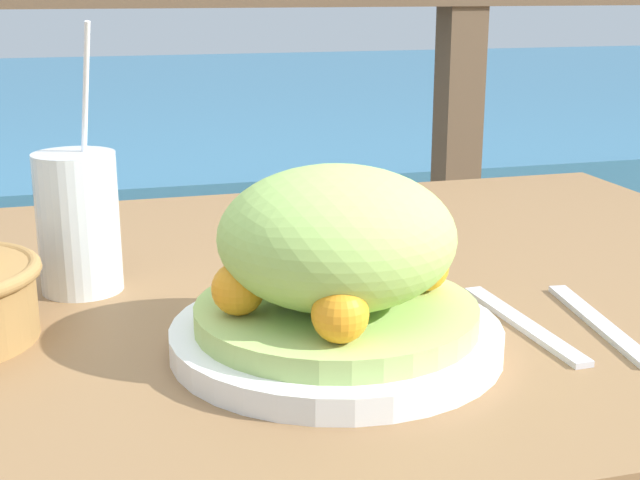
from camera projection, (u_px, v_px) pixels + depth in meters
The scene contains 7 objects.
patio_table at pixel (324, 382), 0.89m from camera, with size 1.04×0.78×0.74m.
railing_fence at pixel (210, 138), 1.51m from camera, with size 2.80×0.08×1.06m.
sea_backdrop at pixel (127, 155), 3.95m from camera, with size 12.00×4.00×0.57m.
salad_plate at pixel (336, 273), 0.68m from camera, with size 0.26×0.26×0.14m.
drink_glass at pixel (78, 222), 0.81m from camera, with size 0.07×0.07×0.25m.
fork at pixel (522, 323), 0.74m from camera, with size 0.02×0.18×0.00m.
knife at pixel (599, 323), 0.74m from camera, with size 0.04×0.18×0.00m.
Camera 1 is at (-0.22, -0.78, 1.01)m, focal length 50.00 mm.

